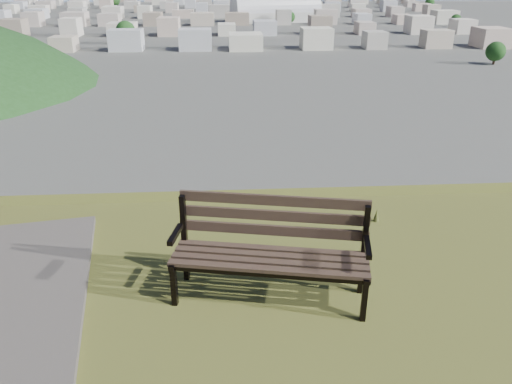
{
  "coord_description": "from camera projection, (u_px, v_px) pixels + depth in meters",
  "views": [
    {
      "loc": [
        0.42,
        -2.58,
        28.03
      ],
      "look_at": [
        0.83,
        3.58,
        25.3
      ],
      "focal_mm": 35.0,
      "sensor_mm": 36.0,
      "label": 1
    }
  ],
  "objects": [
    {
      "name": "city_blocks",
      "position": [
        220.0,
        8.0,
        372.24
      ],
      "size": [
        395.0,
        361.0,
        7.0
      ],
      "color": "beige",
      "rests_on": "ground"
    },
    {
      "name": "arena",
      "position": [
        275.0,
        13.0,
        305.33
      ],
      "size": [
        55.66,
        32.33,
        22.06
      ],
      "rotation": [
        0.0,
        0.0,
        0.21
      ],
      "color": "silver",
      "rests_on": "ground"
    },
    {
      "name": "park_bench",
      "position": [
        271.0,
        245.0,
        4.92
      ],
      "size": [
        1.99,
        0.98,
        1.0
      ],
      "rotation": [
        0.0,
        0.0,
        -0.2
      ],
      "color": "#473629",
      "rests_on": "hilltop_mesa"
    },
    {
      "name": "city_trees",
      "position": [
        177.0,
        14.0,
        301.25
      ],
      "size": [
        406.52,
        387.2,
        9.98
      ],
      "color": "#36261B",
      "rests_on": "ground"
    }
  ]
}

